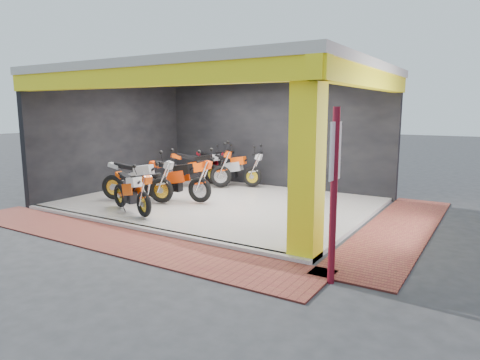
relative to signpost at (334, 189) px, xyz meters
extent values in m
plane|color=#2D2D30|center=(-4.53, 1.58, -1.47)|extent=(80.00, 80.00, 0.00)
cube|color=white|center=(-4.53, 3.58, -1.42)|extent=(8.00, 6.00, 0.10)
cube|color=beige|center=(-4.53, 3.58, 2.13)|extent=(8.40, 6.40, 0.20)
cube|color=black|center=(-4.53, 6.68, 0.28)|extent=(8.20, 0.20, 3.50)
cube|color=black|center=(-8.63, 3.58, 0.28)|extent=(0.20, 6.20, 3.50)
cube|color=#FFF215|center=(-0.78, 0.83, 0.28)|extent=(0.50, 0.50, 3.50)
cube|color=#FFF215|center=(-4.53, 0.58, 1.83)|extent=(8.40, 0.30, 0.40)
cube|color=#FFF215|center=(-0.53, 3.58, 1.83)|extent=(0.30, 6.40, 0.40)
cube|color=white|center=(-4.53, 0.56, -1.42)|extent=(8.00, 0.20, 0.10)
cube|color=maroon|center=(-4.53, -0.22, -1.45)|extent=(9.00, 1.40, 0.03)
cube|color=maroon|center=(0.27, 3.58, -1.45)|extent=(1.40, 7.00, 0.03)
cylinder|color=maroon|center=(0.00, 0.00, -0.13)|extent=(0.11, 0.11, 2.68)
cube|color=white|center=(0.00, 0.00, 0.57)|extent=(0.04, 0.38, 0.86)
camera|label=1|loc=(2.09, -6.04, 1.18)|focal=32.00mm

